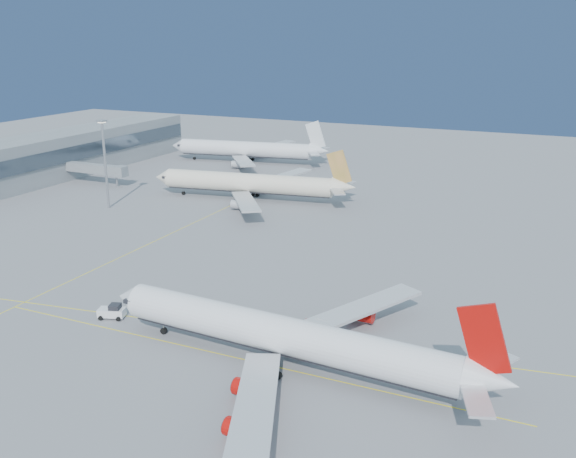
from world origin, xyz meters
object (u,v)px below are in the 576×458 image
object	(u,v)px
airliner_etihad	(252,183)
light_mast	(105,157)
airliner_virgin	(290,337)
pushback_tug	(112,311)
airliner_third	(248,149)

from	to	relation	value
airliner_etihad	light_mast	world-z (taller)	light_mast
airliner_virgin	light_mast	bearing A→B (deg)	147.35
airliner_etihad	light_mast	bearing A→B (deg)	-151.13
airliner_etihad	pushback_tug	bearing A→B (deg)	-87.59
airliner_virgin	pushback_tug	xyz separation A→B (m)	(-35.55, 2.91, -3.69)
pushback_tug	airliner_etihad	bearing A→B (deg)	82.77
airliner_third	light_mast	distance (m)	77.93
light_mast	airliner_etihad	bearing A→B (deg)	37.70
airliner_third	light_mast	xyz separation A→B (m)	(-4.54, -77.20, 9.64)
airliner_etihad	airliner_third	bearing A→B (deg)	110.23
airliner_virgin	light_mast	xyz separation A→B (m)	(-85.68, 62.48, 9.97)
airliner_third	pushback_tug	xyz separation A→B (m)	(45.59, -136.77, -4.01)
airliner_virgin	airliner_third	size ratio (longest dim) A/B	1.03
airliner_third	airliner_virgin	bearing A→B (deg)	-69.25
airliner_etihad	pushback_tug	size ratio (longest dim) A/B	12.46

